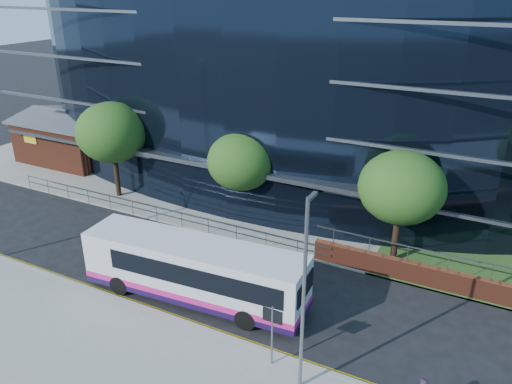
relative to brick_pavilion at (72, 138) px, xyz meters
The scene contains 15 objects.
ground 25.88m from the brick_pavilion, 31.53° to the right, with size 200.00×200.00×0.00m, color black.
pavement_near 28.80m from the brick_pavilion, 40.06° to the right, with size 80.00×8.00×0.15m, color gray.
kerb 26.41m from the brick_pavilion, 33.38° to the right, with size 80.00×0.25×0.16m, color gray.
yellow_line_outer 26.31m from the brick_pavilion, 33.02° to the right, with size 80.00×0.08×0.01m, color gold.
yellow_line_inner 26.23m from the brick_pavilion, 32.74° to the right, with size 80.00×0.08×0.01m, color gold.
far_forecourt 16.30m from the brick_pavilion, ahead, with size 50.00×8.00×0.10m, color gray.
glass_office 20.37m from the brick_pavilion, 22.21° to the left, with size 44.00×23.10×16.00m.
brick_pavilion is the anchor object (origin of this frame).
guard_railings 15.48m from the brick_pavilion, 24.90° to the right, with size 24.00×0.05×1.10m.
street_sign 30.49m from the brick_pavilion, 29.65° to the right, with size 0.85×0.09×2.80m.
tree_far_a 10.48m from the brick_pavilion, 26.55° to the right, with size 4.95×4.95×6.98m.
tree_far_b 19.55m from the brick_pavilion, 11.88° to the right, with size 4.29×4.29×6.05m.
tree_far_c 29.46m from the brick_pavilion, ahead, with size 4.62×4.62×6.51m.
streetlight_east 32.19m from the brick_pavilion, 29.24° to the right, with size 0.15×0.77×8.00m.
city_bus 24.61m from the brick_pavilion, 30.67° to the right, with size 11.51×3.41×3.07m.
Camera 1 is at (11.30, -16.19, 14.72)m, focal length 35.00 mm.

